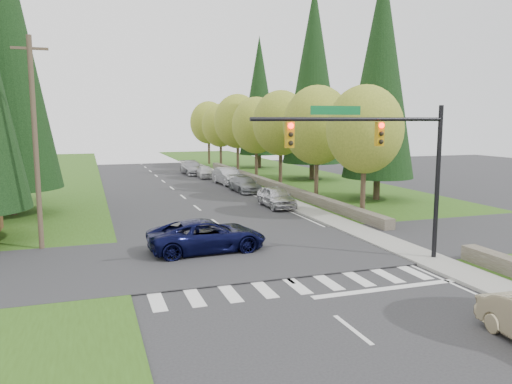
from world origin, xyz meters
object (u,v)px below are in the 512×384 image
parked_car_b (245,184)px  parked_car_c (228,176)px  parked_car_a (276,197)px  parked_car_d (205,172)px  suv_navy (207,236)px  parked_car_e (193,168)px

parked_car_b → parked_car_c: 5.32m
parked_car_a → parked_car_c: (0.13, 13.45, 0.07)m
parked_car_c → parked_car_d: 6.33m
suv_navy → parked_car_e: suv_navy is taller
suv_navy → parked_car_e: 34.66m
parked_car_c → parked_car_a: bearing=-94.7°
parked_car_b → parked_car_c: parked_car_c is taller
parked_car_e → parked_car_a: bearing=-88.9°
parked_car_c → parked_car_d: size_ratio=1.26×
parked_car_d → parked_car_c: bearing=-78.1°
parked_car_b → parked_car_a: bearing=-92.8°
suv_navy → parked_car_b: bearing=-25.6°
parked_car_a → parked_car_b: parked_car_a is taller
suv_navy → parked_car_a: 12.80m
suv_navy → parked_car_c: (7.61, 23.84, 0.05)m
parked_car_b → parked_car_d: (-0.81, 11.60, -0.00)m
suv_navy → parked_car_c: bearing=-20.9°
parked_car_b → parked_car_d: bearing=92.3°
parked_car_b → parked_car_e: (-1.40, 15.57, 0.08)m
parked_car_a → parked_car_d: parked_car_a is taller
parked_car_d → parked_car_e: (-0.59, 3.97, 0.09)m
parked_car_e → parked_car_b: bearing=-86.8°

